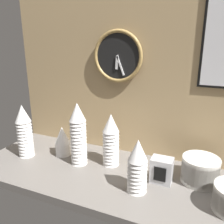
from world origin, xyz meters
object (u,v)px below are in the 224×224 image
at_px(cup_stack_center, 111,140).
at_px(cup_stack_center_right, 137,166).
at_px(bowl_stack_right, 200,169).
at_px(cup_stack_left, 63,141).
at_px(napkin_dispenser, 162,170).
at_px(cup_stack_far_left, 24,131).
at_px(cup_stack_center_left, 78,134).
at_px(wall_clock, 118,56).

relative_size(cup_stack_center, cup_stack_center_right, 1.15).
distance_m(cup_stack_center_right, bowl_stack_right, 0.31).
bearing_deg(cup_stack_left, napkin_dispenser, -4.72).
relative_size(cup_stack_far_left, cup_stack_center_left, 0.89).
relative_size(wall_clock, napkin_dispenser, 2.32).
relative_size(cup_stack_left, napkin_dispenser, 1.42).
distance_m(cup_stack_left, cup_stack_far_left, 0.22).
bearing_deg(cup_stack_left, wall_clock, 32.75).
relative_size(cup_stack_center_right, wall_clock, 0.88).
xyz_separation_m(cup_stack_center, cup_stack_left, (-0.30, -0.01, -0.06)).
bearing_deg(wall_clock, cup_stack_center, -79.63).
xyz_separation_m(wall_clock, napkin_dispenser, (0.31, -0.22, -0.49)).
distance_m(cup_stack_center_right, cup_stack_center_left, 0.38).
bearing_deg(cup_stack_center, wall_clock, 100.37).
distance_m(cup_stack_center, bowl_stack_right, 0.45).
distance_m(cup_stack_center_left, wall_clock, 0.46).
bearing_deg(napkin_dispenser, cup_stack_left, 175.28).
relative_size(cup_stack_center_right, cup_stack_far_left, 0.81).
bearing_deg(cup_stack_center, cup_stack_left, -178.22).
bearing_deg(napkin_dispenser, cup_stack_far_left, -176.86).
height_order(cup_stack_center_left, napkin_dispenser, cup_stack_center_left).
bearing_deg(cup_stack_center_right, wall_clock, 124.50).
height_order(cup_stack_center, cup_stack_left, cup_stack_center).
distance_m(cup_stack_left, bowl_stack_right, 0.74).
xyz_separation_m(cup_stack_far_left, napkin_dispenser, (0.76, 0.04, -0.09)).
relative_size(cup_stack_center, napkin_dispenser, 2.34).
distance_m(cup_stack_far_left, wall_clock, 0.66).
relative_size(bowl_stack_right, wall_clock, 0.61).
xyz_separation_m(cup_stack_center, bowl_stack_right, (0.44, 0.02, -0.08)).
bearing_deg(cup_stack_far_left, cup_stack_left, 25.51).
height_order(cup_stack_center_right, cup_stack_far_left, cup_stack_far_left).
xyz_separation_m(cup_stack_left, napkin_dispenser, (0.58, -0.05, -0.03)).
xyz_separation_m(cup_stack_left, wall_clock, (0.27, 0.17, 0.47)).
height_order(cup_stack_center_left, wall_clock, wall_clock).
relative_size(cup_stack_left, bowl_stack_right, 1.00).
distance_m(cup_stack_center_right, cup_stack_far_left, 0.68).
height_order(cup_stack_far_left, napkin_dispenser, cup_stack_far_left).
height_order(cup_stack_left, wall_clock, wall_clock).
xyz_separation_m(cup_stack_left, bowl_stack_right, (0.74, 0.02, -0.02)).
height_order(cup_stack_center, cup_stack_far_left, cup_stack_far_left).
relative_size(cup_stack_far_left, wall_clock, 1.08).
xyz_separation_m(cup_stack_left, cup_stack_center_right, (0.49, -0.16, 0.04)).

